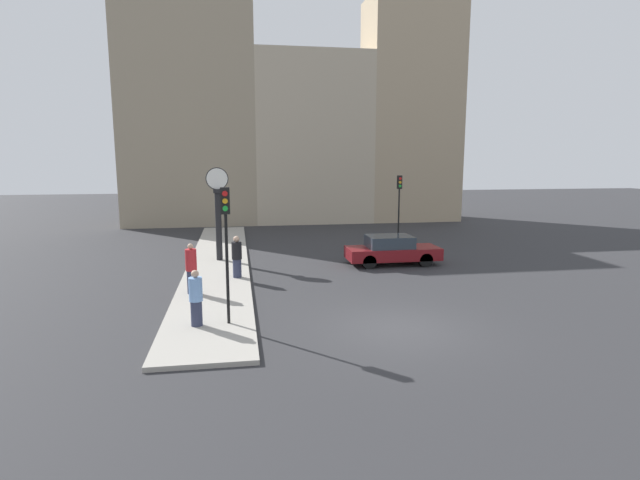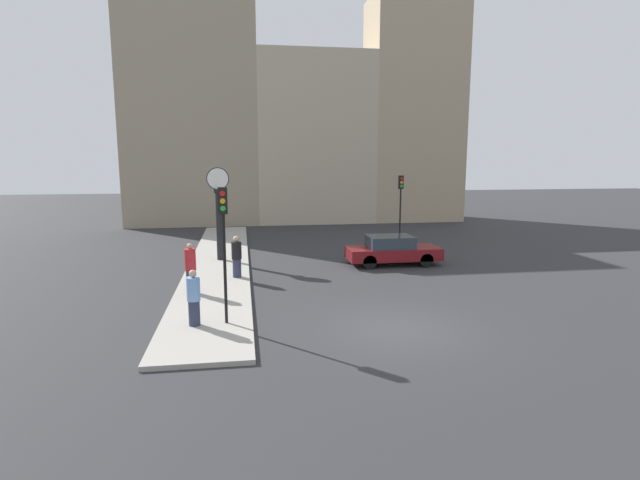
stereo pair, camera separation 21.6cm
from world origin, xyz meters
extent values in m
plane|color=#2D2D30|center=(0.00, 0.00, 0.00)|extent=(120.00, 120.00, 0.00)
cube|color=#A39E93|center=(-5.51, 9.88, 0.07)|extent=(2.72, 23.76, 0.13)
cube|color=gray|center=(-7.94, 25.55, 8.15)|extent=(9.60, 5.00, 16.30)
cube|color=#B7A88E|center=(1.27, 25.55, 6.35)|extent=(8.82, 5.00, 12.71)
cube|color=tan|center=(9.21, 25.55, 8.55)|extent=(7.06, 5.00, 17.10)
cube|color=maroon|center=(2.54, 8.59, 0.55)|extent=(4.30, 1.73, 0.55)
cube|color=#2D3842|center=(2.37, 8.59, 1.09)|extent=(2.07, 1.55, 0.54)
cylinder|color=black|center=(3.87, 9.34, 0.32)|extent=(0.64, 0.22, 0.64)
cylinder|color=black|center=(3.87, 7.84, 0.32)|extent=(0.64, 0.22, 0.64)
cylinder|color=black|center=(1.20, 9.34, 0.32)|extent=(0.64, 0.22, 0.64)
cylinder|color=black|center=(1.20, 7.84, 0.32)|extent=(0.64, 0.22, 0.64)
cylinder|color=black|center=(-4.92, 0.90, 1.75)|extent=(0.09, 0.09, 3.22)
cube|color=black|center=(-4.92, 0.90, 3.74)|extent=(0.26, 0.20, 0.76)
cylinder|color=red|center=(-4.92, 0.78, 3.95)|extent=(0.15, 0.04, 0.15)
cylinder|color=orange|center=(-4.92, 0.78, 3.74)|extent=(0.15, 0.04, 0.15)
cylinder|color=green|center=(-4.92, 0.78, 3.53)|extent=(0.15, 0.04, 0.15)
cylinder|color=black|center=(4.55, 13.89, 1.60)|extent=(0.09, 0.09, 3.19)
cube|color=black|center=(4.55, 13.89, 3.57)|extent=(0.26, 0.20, 0.76)
cylinder|color=red|center=(4.55, 13.77, 3.78)|extent=(0.15, 0.04, 0.15)
cylinder|color=orange|center=(4.55, 13.77, 3.57)|extent=(0.15, 0.04, 0.15)
cylinder|color=green|center=(4.55, 13.77, 3.37)|extent=(0.15, 0.04, 0.15)
cylinder|color=black|center=(-5.47, 10.35, 1.73)|extent=(0.29, 0.29, 3.19)
cube|color=black|center=(-5.47, 10.35, 3.41)|extent=(0.38, 0.38, 0.17)
cylinder|color=black|center=(-5.47, 10.35, 3.98)|extent=(1.04, 0.04, 1.04)
cylinder|color=white|center=(-5.47, 10.35, 3.98)|extent=(0.97, 0.06, 0.97)
cylinder|color=#2D334C|center=(-5.83, 0.82, 0.50)|extent=(0.33, 0.33, 0.74)
cylinder|color=#729ED8|center=(-5.83, 0.82, 1.22)|extent=(0.39, 0.39, 0.69)
sphere|color=tan|center=(-5.83, 0.82, 1.67)|extent=(0.22, 0.22, 0.22)
cylinder|color=#2D334C|center=(-6.26, 4.44, 0.55)|extent=(0.34, 0.34, 0.83)
cylinder|color=red|center=(-6.26, 4.44, 1.35)|extent=(0.40, 0.40, 0.78)
sphere|color=tan|center=(-6.26, 4.44, 1.84)|extent=(0.20, 0.20, 0.20)
cylinder|color=#2D334C|center=(-4.66, 6.64, 0.51)|extent=(0.35, 0.35, 0.75)
cylinder|color=black|center=(-4.66, 6.64, 1.24)|extent=(0.41, 0.41, 0.70)
sphere|color=tan|center=(-4.66, 6.64, 1.71)|extent=(0.24, 0.24, 0.24)
camera|label=1|loc=(-4.59, -13.43, 4.93)|focal=28.00mm
camera|label=2|loc=(-4.38, -13.46, 4.93)|focal=28.00mm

